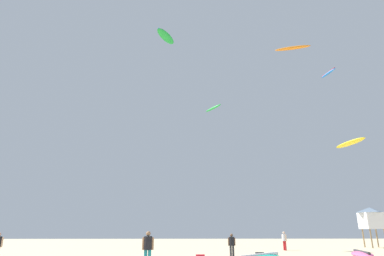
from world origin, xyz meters
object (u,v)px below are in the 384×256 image
(lifeguard_tower, at_px, (371,218))
(kite_aloft_0, at_px, (293,48))
(person_left, at_px, (232,243))
(kite_aloft_2, at_px, (350,143))
(person_right, at_px, (284,239))
(person_foreground, at_px, (148,246))
(kite_aloft_3, at_px, (166,36))
(kite_aloft_4, at_px, (328,73))
(kite_aloft_1, at_px, (213,108))
(cooler_box, at_px, (260,255))
(kite_grounded_near, at_px, (362,254))

(lifeguard_tower, bearing_deg, kite_aloft_0, -163.81)
(person_left, bearing_deg, kite_aloft_2, -75.42)
(kite_aloft_2, bearing_deg, person_right, 138.53)
(person_foreground, xyz_separation_m, kite_aloft_3, (-0.60, 17.46, 23.80))
(kite_aloft_3, relative_size, kite_aloft_4, 1.26)
(kite_aloft_1, xyz_separation_m, kite_aloft_2, (11.28, -7.26, -5.98))
(person_right, distance_m, lifeguard_tower, 11.87)
(kite_aloft_0, xyz_separation_m, kite_aloft_2, (1.63, -6.55, -13.53))
(lifeguard_tower, xyz_separation_m, kite_aloft_2, (-5.77, -8.70, 6.03))
(kite_aloft_2, xyz_separation_m, kite_aloft_3, (-16.96, 7.88, 15.75))
(kite_aloft_0, height_order, kite_aloft_4, kite_aloft_0)
(kite_aloft_2, distance_m, kite_aloft_4, 16.55)
(kite_aloft_1, height_order, kite_aloft_3, kite_aloft_3)
(person_right, bearing_deg, kite_aloft_0, 179.46)
(kite_aloft_3, bearing_deg, cooler_box, -54.08)
(person_foreground, relative_size, person_left, 1.12)
(person_right, distance_m, kite_grounded_near, 8.51)
(cooler_box, bearing_deg, lifeguard_tower, 37.57)
(kite_aloft_0, bearing_deg, kite_aloft_4, 32.98)
(person_foreground, height_order, person_right, person_foreground)
(person_foreground, distance_m, person_right, 18.05)
(kite_aloft_2, height_order, kite_aloft_3, kite_aloft_3)
(person_left, height_order, kite_aloft_0, kite_aloft_0)
(person_foreground, distance_m, cooler_box, 9.88)
(lifeguard_tower, distance_m, kite_aloft_1, 20.90)
(person_foreground, bearing_deg, person_left, 135.39)
(kite_aloft_0, bearing_deg, kite_aloft_3, 175.05)
(kite_grounded_near, xyz_separation_m, kite_aloft_3, (-14.71, 11.28, 24.61))
(lifeguard_tower, bearing_deg, kite_aloft_3, -177.93)
(person_right, bearing_deg, kite_aloft_2, 108.49)
(person_foreground, bearing_deg, person_right, 136.23)
(kite_aloft_1, bearing_deg, kite_aloft_3, 173.82)
(lifeguard_tower, relative_size, kite_aloft_0, 0.97)
(kite_grounded_near, xyz_separation_m, cooler_box, (-6.96, 0.58, -0.06))
(kite_aloft_2, distance_m, kite_aloft_3, 24.45)
(kite_aloft_0, xyz_separation_m, kite_aloft_3, (-15.33, 1.33, 2.22))
(kite_aloft_0, bearing_deg, kite_aloft_1, 175.78)
(person_foreground, xyz_separation_m, kite_grounded_near, (14.11, 6.19, -0.81))
(kite_aloft_1, bearing_deg, person_right, -23.83)
(kite_grounded_near, xyz_separation_m, kite_aloft_1, (-9.02, 10.66, 14.84))
(kite_aloft_0, xyz_separation_m, kite_aloft_1, (-9.64, 0.71, -7.55))
(kite_aloft_0, relative_size, kite_aloft_4, 1.47)
(person_left, bearing_deg, kite_grounded_near, -92.49)
(kite_aloft_4, bearing_deg, person_foreground, -135.91)
(cooler_box, bearing_deg, kite_aloft_4, 44.46)
(kite_grounded_near, distance_m, kite_aloft_2, 9.76)
(person_left, distance_m, kite_grounded_near, 9.00)
(kite_aloft_0, distance_m, kite_aloft_3, 15.55)
(person_right, relative_size, cooler_box, 2.97)
(kite_aloft_2, relative_size, kite_aloft_4, 1.26)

